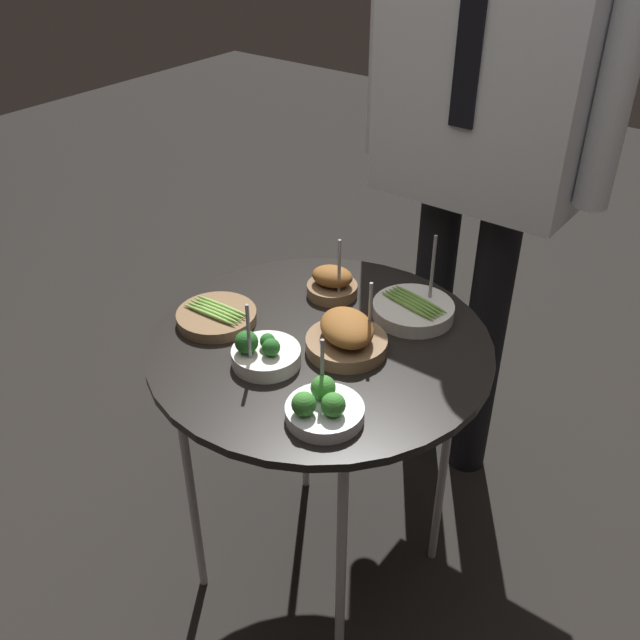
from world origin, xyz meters
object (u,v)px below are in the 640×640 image
object	(u,v)px
serving_cart	(320,361)
bowl_broccoli_back_right	(323,407)
bowl_asparagus_mid_right	(217,316)
waiter_figure	(486,99)
bowl_broccoli_far_rim	(264,353)
bowl_roast_back_left	(347,336)
bowl_roast_center	(332,283)
bowl_asparagus_mid_left	(413,310)

from	to	relation	value
serving_cart	bowl_broccoli_back_right	distance (m)	0.24
serving_cart	bowl_asparagus_mid_right	world-z (taller)	bowl_asparagus_mid_right
serving_cart	waiter_figure	size ratio (longest dim) A/B	0.42
bowl_broccoli_far_rim	bowl_roast_back_left	size ratio (longest dim) A/B	0.89
bowl_roast_back_left	waiter_figure	world-z (taller)	waiter_figure
bowl_asparagus_mid_right	bowl_roast_center	size ratio (longest dim) A/B	1.12
bowl_broccoli_far_rim	bowl_broccoli_back_right	world-z (taller)	bowl_broccoli_far_rim
bowl_broccoli_back_right	waiter_figure	xyz separation A→B (m)	(-0.11, 0.76, 0.33)
bowl_asparagus_mid_right	bowl_roast_back_left	xyz separation A→B (m)	(0.27, 0.08, 0.02)
bowl_asparagus_mid_right	waiter_figure	size ratio (longest dim) A/B	0.10
bowl_roast_center	bowl_asparagus_mid_left	bearing A→B (deg)	9.57
bowl_asparagus_mid_right	bowl_broccoli_back_right	distance (m)	0.37
bowl_roast_back_left	bowl_broccoli_back_right	distance (m)	0.21
bowl_asparagus_mid_right	bowl_broccoli_back_right	world-z (taller)	bowl_broccoli_back_right
bowl_broccoli_back_right	bowl_asparagus_mid_left	bearing A→B (deg)	96.47
bowl_asparagus_mid_left	bowl_roast_center	xyz separation A→B (m)	(-0.19, -0.03, 0.01)
bowl_asparagus_mid_left	bowl_roast_back_left	xyz separation A→B (m)	(-0.04, -0.18, 0.02)
bowl_asparagus_mid_left	bowl_broccoli_back_right	bearing A→B (deg)	-83.53
bowl_roast_center	waiter_figure	distance (m)	0.54
bowl_broccoli_far_rim	bowl_asparagus_mid_left	bearing A→B (deg)	65.63
serving_cart	bowl_broccoli_far_rim	size ratio (longest dim) A/B	4.84
bowl_broccoli_far_rim	bowl_broccoli_back_right	distance (m)	0.19
bowl_broccoli_far_rim	serving_cart	bearing A→B (deg)	72.36
waiter_figure	bowl_broccoli_far_rim	bearing A→B (deg)	-95.99
serving_cart	bowl_broccoli_far_rim	distance (m)	0.15
bowl_roast_back_left	bowl_asparagus_mid_left	bearing A→B (deg)	77.09
bowl_asparagus_mid_left	bowl_roast_back_left	world-z (taller)	bowl_asparagus_mid_left
bowl_asparagus_mid_right	bowl_roast_back_left	distance (m)	0.29
serving_cart	bowl_asparagus_mid_right	distance (m)	0.23
bowl_asparagus_mid_left	bowl_roast_center	bearing A→B (deg)	-170.43
bowl_asparagus_mid_right	serving_cart	bearing A→B (deg)	19.07
bowl_asparagus_mid_left	bowl_asparagus_mid_right	size ratio (longest dim) A/B	1.06
bowl_roast_back_left	bowl_broccoli_far_rim	bearing A→B (deg)	-127.48
bowl_broccoli_far_rim	bowl_roast_back_left	distance (m)	0.16
serving_cart	waiter_figure	distance (m)	0.70
bowl_asparagus_mid_left	bowl_broccoli_back_right	xyz separation A→B (m)	(0.04, -0.37, 0.01)
bowl_asparagus_mid_right	bowl_roast_center	bearing A→B (deg)	60.97
serving_cart	bowl_broccoli_back_right	world-z (taller)	bowl_broccoli_back_right
serving_cart	bowl_roast_center	distance (m)	0.20
bowl_asparagus_mid_left	bowl_asparagus_mid_right	xyz separation A→B (m)	(-0.32, -0.26, -0.00)
bowl_asparagus_mid_left	bowl_broccoli_back_right	world-z (taller)	bowl_asparagus_mid_left
serving_cart	bowl_roast_back_left	xyz separation A→B (m)	(0.06, 0.01, 0.08)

